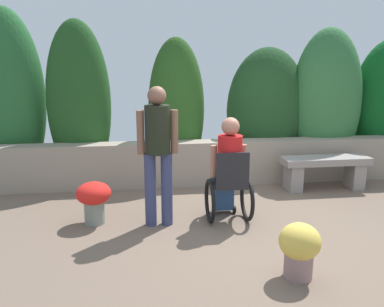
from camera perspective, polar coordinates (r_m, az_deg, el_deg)
ground_plane at (r=4.94m, az=8.34°, el=-10.54°), size 10.13×10.13×0.00m
stone_retaining_wall at (r=6.55m, az=3.97°, el=-1.27°), size 7.18×0.37×0.72m
hedge_backdrop at (r=7.01m, az=6.77°, el=7.09°), size 8.10×1.18×2.87m
stone_bench at (r=6.57m, az=18.80°, el=-2.04°), size 1.40×0.41×0.52m
person_in_wheelchair at (r=4.92m, az=5.35°, el=-2.86°), size 0.53×0.66×1.33m
person_standing_companion at (r=4.68m, az=-5.01°, el=0.95°), size 0.49×0.30×1.71m
flower_pot_purple_near at (r=5.03m, az=-14.14°, el=-6.32°), size 0.43×0.43×0.53m
flower_pot_terracotta_by_wall at (r=3.83m, az=15.39°, el=-13.08°), size 0.38×0.38×0.53m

